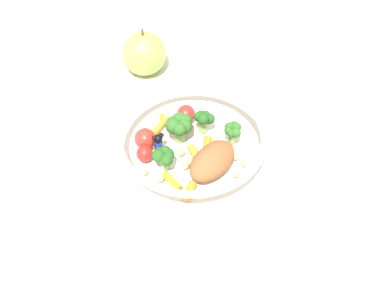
# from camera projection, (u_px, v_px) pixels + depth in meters

# --- Properties ---
(ground_plane) EXTENTS (2.40, 2.40, 0.00)m
(ground_plane) POSITION_uv_depth(u_px,v_px,m) (206.00, 152.00, 0.78)
(ground_plane) COLOR silver
(food_container) EXTENTS (0.22, 0.22, 0.05)m
(food_container) POSITION_uv_depth(u_px,v_px,m) (192.00, 144.00, 0.75)
(food_container) COLOR white
(food_container) RESTS_ON ground_plane
(loose_apple) EXTENTS (0.07, 0.07, 0.09)m
(loose_apple) POSITION_uv_depth(u_px,v_px,m) (144.00, 53.00, 0.88)
(loose_apple) COLOR #8CB74C
(loose_apple) RESTS_ON ground_plane
(folded_napkin) EXTENTS (0.18, 0.18, 0.01)m
(folded_napkin) POSITION_uv_depth(u_px,v_px,m) (169.00, 277.00, 0.64)
(folded_napkin) COLOR silver
(folded_napkin) RESTS_ON ground_plane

